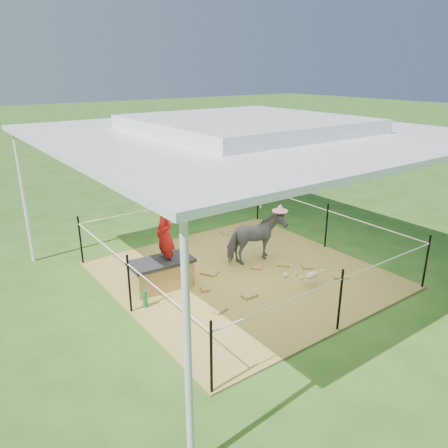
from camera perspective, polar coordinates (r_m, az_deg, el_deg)
ground at (r=8.23m, az=2.47°, el=-6.72°), size 90.00×90.00×0.00m
hay_patch at (r=8.23m, az=2.47°, el=-6.63°), size 4.60×4.60×0.03m
canopy_tent at (r=7.44m, az=2.78°, el=12.19°), size 6.30×6.30×2.90m
rope_fence at (r=7.97m, az=2.54°, el=-2.58°), size 4.54×4.54×1.00m
straw_bale at (r=7.74m, az=-8.13°, el=-6.61°), size 1.06×0.59×0.46m
dark_cloth at (r=7.63m, az=-8.22°, el=-4.88°), size 1.13×0.65×0.06m
woman at (r=7.45m, az=-7.76°, el=-0.59°), size 0.33×0.47×1.23m
green_bottle at (r=7.20m, az=-10.28°, el=-9.61°), size 0.09×0.09×0.29m
pony at (r=8.54m, az=4.21°, el=-1.89°), size 1.21×0.61×0.99m
pink_hat at (r=8.35m, az=4.30°, el=1.74°), size 0.31×0.31×0.14m
foal at (r=7.85m, az=11.46°, el=-6.36°), size 0.86×0.50×0.47m
trash_barrel at (r=14.75m, az=-0.05°, el=7.03°), size 0.62×0.62×0.85m
picnic_table_near at (r=16.09m, az=-12.82°, el=7.31°), size 1.78×1.39×0.69m
picnic_table_far at (r=17.82m, az=-1.38°, el=9.14°), size 2.15×1.74×0.79m
distant_person at (r=14.88m, az=-7.38°, el=7.37°), size 0.52×0.41×1.05m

